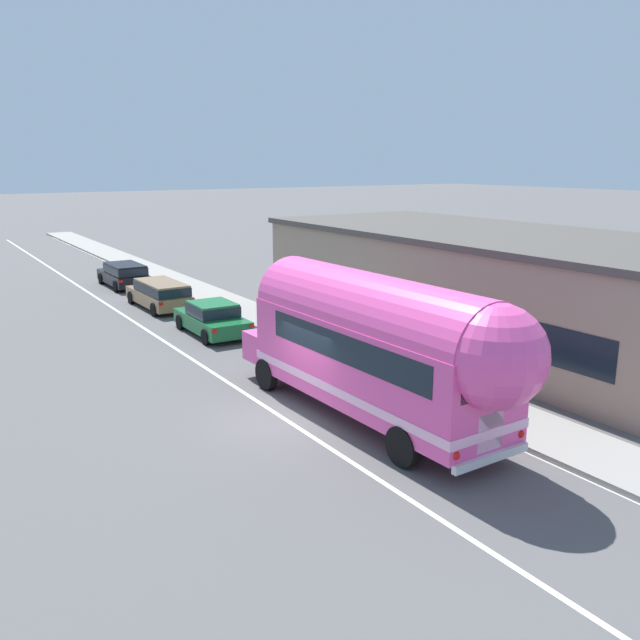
{
  "coord_description": "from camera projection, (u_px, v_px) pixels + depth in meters",
  "views": [
    {
      "loc": [
        -8.52,
        -15.21,
        7.02
      ],
      "look_at": [
        1.91,
        1.13,
        2.38
      ],
      "focal_mm": 37.18,
      "sensor_mm": 36.0,
      "label": 1
    }
  ],
  "objects": [
    {
      "name": "ground_plane",
      "position": [
        284.0,
        419.0,
        18.56
      ],
      "size": [
        300.0,
        300.0,
        0.0
      ],
      "primitive_type": "plane",
      "color": "#565454"
    },
    {
      "name": "lane_markings",
      "position": [
        187.0,
        324.0,
        29.37
      ],
      "size": [
        4.12,
        80.0,
        0.01
      ],
      "color": "silver",
      "rests_on": "ground"
    },
    {
      "name": "sidewalk_slab",
      "position": [
        274.0,
        322.0,
        29.44
      ],
      "size": [
        2.32,
        90.0,
        0.15
      ],
      "primitive_type": "cube",
      "color": "gray",
      "rests_on": "ground"
    },
    {
      "name": "roadside_building",
      "position": [
        482.0,
        283.0,
        27.17
      ],
      "size": [
        8.85,
        20.39,
        4.34
      ],
      "color": "gray",
      "rests_on": "ground"
    },
    {
      "name": "painted_bus",
      "position": [
        381.0,
        343.0,
        17.68
      ],
      "size": [
        2.77,
        11.1,
        4.12
      ],
      "color": "#EA4C9E",
      "rests_on": "ground"
    },
    {
      "name": "car_lead",
      "position": [
        212.0,
        317.0,
        27.53
      ],
      "size": [
        1.99,
        4.36,
        1.37
      ],
      "color": "#196633",
      "rests_on": "ground"
    },
    {
      "name": "car_second",
      "position": [
        160.0,
        293.0,
        32.36
      ],
      "size": [
        1.96,
        4.83,
        1.37
      ],
      "color": "olive",
      "rests_on": "ground"
    },
    {
      "name": "car_third",
      "position": [
        124.0,
        273.0,
        37.98
      ],
      "size": [
        1.98,
        4.48,
        1.37
      ],
      "color": "black",
      "rests_on": "ground"
    }
  ]
}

